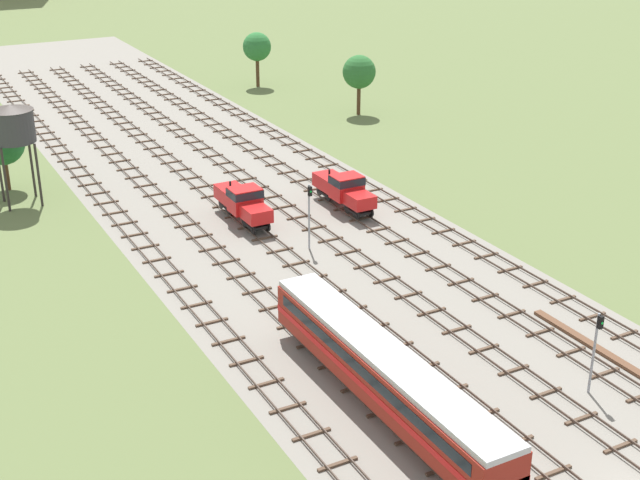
% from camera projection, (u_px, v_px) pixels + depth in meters
% --- Properties ---
extents(ground_plane, '(480.00, 480.00, 0.00)m').
position_uv_depth(ground_plane, '(222.00, 182.00, 88.71)').
color(ground_plane, '#5B6B3D').
extents(ballast_bed, '(28.11, 176.00, 0.01)m').
position_uv_depth(ballast_bed, '(222.00, 182.00, 88.71)').
color(ballast_bed, gray).
rests_on(ballast_bed, ground).
extents(track_far_left, '(2.40, 126.00, 0.29)m').
position_uv_depth(track_far_left, '(102.00, 197.00, 84.21)').
color(track_far_left, '#47382D').
rests_on(track_far_left, ground).
extents(track_left, '(2.40, 126.00, 0.29)m').
position_uv_depth(track_left, '(150.00, 189.00, 86.32)').
color(track_left, '#47382D').
rests_on(track_left, ground).
extents(track_centre_left, '(2.40, 126.00, 0.29)m').
position_uv_depth(track_centre_left, '(196.00, 182.00, 88.42)').
color(track_centre_left, '#47382D').
rests_on(track_centre_left, ground).
extents(track_centre, '(2.40, 126.00, 0.29)m').
position_uv_depth(track_centre, '(240.00, 175.00, 90.52)').
color(track_centre, '#47382D').
rests_on(track_centre, ground).
extents(track_centre_right, '(2.40, 126.00, 0.29)m').
position_uv_depth(track_centre_right, '(282.00, 168.00, 92.62)').
color(track_centre_right, '#47382D').
rests_on(track_centre_right, ground).
extents(track_right, '(2.40, 126.00, 0.29)m').
position_uv_depth(track_right, '(322.00, 161.00, 94.72)').
color(track_right, '#47382D').
rests_on(track_right, ground).
extents(passenger_coach_left_nearest, '(2.96, 22.00, 3.80)m').
position_uv_depth(passenger_coach_left_nearest, '(383.00, 372.00, 50.27)').
color(passenger_coach_left_nearest, maroon).
rests_on(passenger_coach_left_nearest, ground).
extents(shunter_loco_centre_right_near, '(2.74, 8.46, 3.10)m').
position_uv_depth(shunter_loco_centre_right_near, '(344.00, 188.00, 81.02)').
color(shunter_loco_centre_right_near, red).
rests_on(shunter_loco_centre_right_near, ground).
extents(shunter_loco_centre_left_mid, '(2.74, 8.46, 3.10)m').
position_uv_depth(shunter_loco_centre_left_mid, '(243.00, 201.00, 77.90)').
color(shunter_loco_centre_left_mid, red).
rests_on(shunter_loco_centre_left_mid, ground).
extents(water_tower, '(4.15, 4.15, 9.61)m').
position_uv_depth(water_tower, '(12.00, 124.00, 80.03)').
color(water_tower, '#2D2826').
rests_on(water_tower, ground).
extents(signal_post_nearest, '(0.28, 0.47, 5.41)m').
position_uv_depth(signal_post_nearest, '(596.00, 343.00, 51.66)').
color(signal_post_nearest, gray).
rests_on(signal_post_nearest, ground).
extents(signal_post_near, '(0.28, 0.47, 5.67)m').
position_uv_depth(signal_post_near, '(309.00, 209.00, 71.72)').
color(signal_post_near, gray).
rests_on(signal_post_near, ground).
extents(lineside_tree_0, '(4.09, 4.09, 7.83)m').
position_uv_depth(lineside_tree_0, '(257.00, 47.00, 125.69)').
color(lineside_tree_0, '#4C331E').
rests_on(lineside_tree_0, ground).
extents(lineside_tree_1, '(4.30, 4.30, 6.95)m').
position_uv_depth(lineside_tree_1, '(2.00, 143.00, 84.77)').
color(lineside_tree_1, '#4C331E').
rests_on(lineside_tree_1, ground).
extents(lineside_tree_2, '(4.24, 4.24, 7.68)m').
position_uv_depth(lineside_tree_2, '(359.00, 72.00, 111.12)').
color(lineside_tree_2, '#4C331E').
rests_on(lineside_tree_2, ground).
extents(spare_rail_bundle, '(0.60, 10.00, 0.24)m').
position_uv_depth(spare_rail_bundle, '(588.00, 343.00, 58.40)').
color(spare_rail_bundle, brown).
rests_on(spare_rail_bundle, ground).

